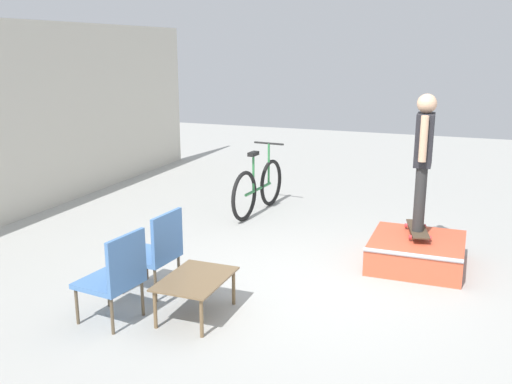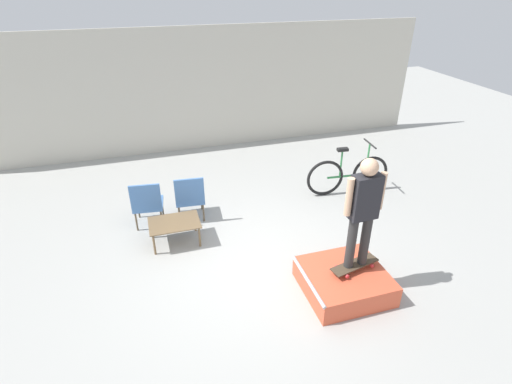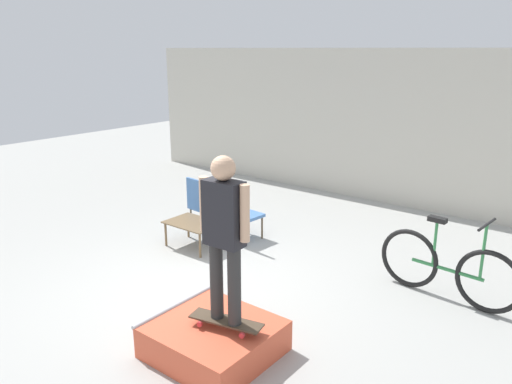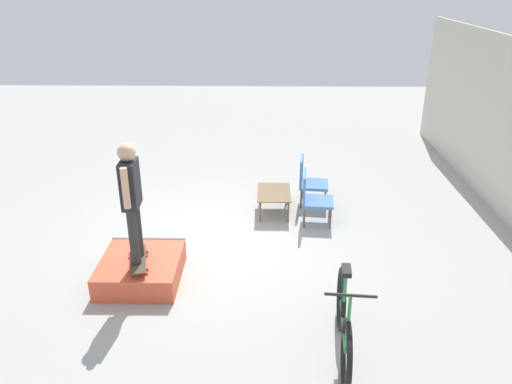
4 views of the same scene
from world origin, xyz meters
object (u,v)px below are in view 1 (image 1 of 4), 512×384
at_px(coffee_table, 196,282).
at_px(patio_chair_right, 157,249).
at_px(person_skater, 423,151).
at_px(bicycle, 258,188).
at_px(skateboard_on_ramp, 418,229).
at_px(skate_ramp_box, 417,252).
at_px(patio_chair_left, 116,275).

height_order(coffee_table, patio_chair_right, patio_chair_right).
distance_m(person_skater, coffee_table, 3.17).
bearing_deg(bicycle, skateboard_on_ramp, -111.59).
xyz_separation_m(skate_ramp_box, skateboard_on_ramp, (0.15, 0.02, 0.25)).
bearing_deg(skateboard_on_ramp, bicycle, 50.77).
height_order(coffee_table, patio_chair_left, patio_chair_left).
relative_size(person_skater, patio_chair_right, 1.80).
xyz_separation_m(person_skater, patio_chair_left, (-2.72, 2.53, -0.90)).
bearing_deg(person_skater, patio_chair_right, 125.45).
height_order(skateboard_on_ramp, patio_chair_left, patio_chair_left).
distance_m(skate_ramp_box, patio_chair_left, 3.63).
bearing_deg(skate_ramp_box, coffee_table, 138.96).
bearing_deg(bicycle, patio_chair_left, -174.02).
relative_size(skate_ramp_box, person_skater, 0.72).
relative_size(skate_ramp_box, skateboard_on_ramp, 1.53).
bearing_deg(person_skater, bicycle, 61.08).
bearing_deg(skate_ramp_box, patio_chair_right, 125.45).
height_order(person_skater, coffee_table, person_skater).
height_order(skate_ramp_box, patio_chair_right, patio_chair_right).
xyz_separation_m(skate_ramp_box, bicycle, (1.45, 2.62, 0.24)).
bearing_deg(patio_chair_right, coffee_table, 65.51).
bearing_deg(skateboard_on_ramp, patio_chair_left, 124.37).
xyz_separation_m(skate_ramp_box, patio_chair_left, (-2.57, 2.55, 0.33)).
height_order(skate_ramp_box, bicycle, bicycle).
height_order(patio_chair_left, patio_chair_right, same).
relative_size(skateboard_on_ramp, person_skater, 0.47).
bearing_deg(skate_ramp_box, patio_chair_left, 135.23).
height_order(skateboard_on_ramp, patio_chair_right, patio_chair_right).
bearing_deg(bicycle, person_skater, -111.59).
bearing_deg(coffee_table, skateboard_on_ramp, -38.86).
bearing_deg(patio_chair_left, bicycle, -172.21).
distance_m(patio_chair_left, bicycle, 4.02).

